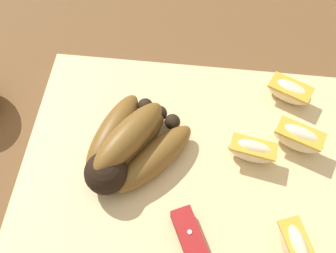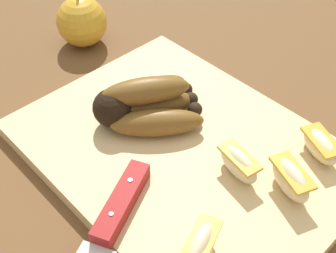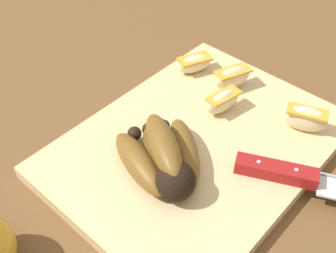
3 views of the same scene
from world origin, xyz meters
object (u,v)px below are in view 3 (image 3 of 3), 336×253
(apple_wedge_near, at_px, (195,63))
(apple_wedge_middle, at_px, (232,77))
(banana_bunch, at_px, (164,158))
(apple_wedge_extra, at_px, (306,118))
(chefs_knife, at_px, (316,181))
(apple_wedge_far, at_px, (223,101))

(apple_wedge_near, height_order, apple_wedge_middle, apple_wedge_middle)
(banana_bunch, height_order, apple_wedge_extra, banana_bunch)
(chefs_knife, relative_size, apple_wedge_middle, 4.22)
(banana_bunch, xyz_separation_m, apple_wedge_middle, (-0.19, -0.03, -0.00))
(banana_bunch, distance_m, chefs_knife, 0.19)
(chefs_knife, bearing_deg, banana_bunch, -54.69)
(banana_bunch, height_order, apple_wedge_far, banana_bunch)
(banana_bunch, distance_m, apple_wedge_extra, 0.20)
(apple_wedge_near, xyz_separation_m, apple_wedge_extra, (0.00, 0.20, 0.01))
(apple_wedge_middle, relative_size, apple_wedge_far, 1.06)
(apple_wedge_near, bearing_deg, apple_wedge_extra, 89.08)
(banana_bunch, relative_size, chefs_knife, 0.53)
(chefs_knife, height_order, apple_wedge_far, apple_wedge_far)
(chefs_knife, xyz_separation_m, apple_wedge_near, (-0.08, -0.25, 0.01))
(apple_wedge_middle, bearing_deg, apple_wedge_near, -84.66)
(banana_bunch, relative_size, apple_wedge_far, 2.39)
(chefs_knife, height_order, apple_wedge_near, apple_wedge_near)
(chefs_knife, xyz_separation_m, apple_wedge_middle, (-0.08, -0.19, 0.01))
(apple_wedge_far, bearing_deg, apple_wedge_middle, -157.45)
(apple_wedge_near, relative_size, apple_wedge_middle, 0.98)
(apple_wedge_near, xyz_separation_m, apple_wedge_far, (0.05, 0.09, 0.00))
(apple_wedge_middle, height_order, apple_wedge_extra, apple_wedge_extra)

